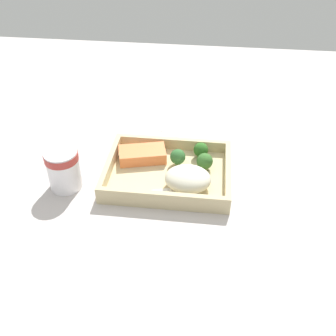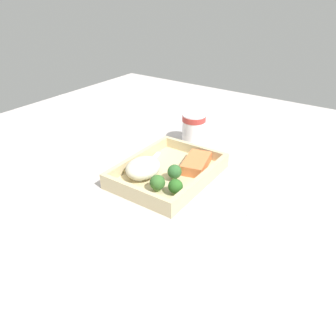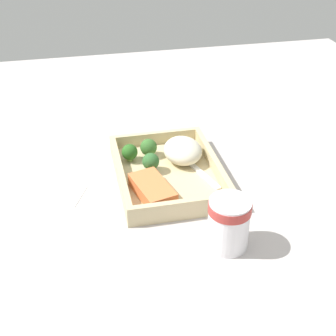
% 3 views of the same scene
% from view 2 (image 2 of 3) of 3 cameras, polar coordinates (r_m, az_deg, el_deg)
% --- Properties ---
extents(ground_plane, '(1.60, 1.60, 0.02)m').
position_cam_2_polar(ground_plane, '(0.85, 0.00, -2.15)').
color(ground_plane, '#B9B2AF').
extents(takeout_tray, '(0.28, 0.21, 0.01)m').
position_cam_2_polar(takeout_tray, '(0.85, 0.00, -1.23)').
color(takeout_tray, '#C9B689').
rests_on(takeout_tray, ground_plane).
extents(tray_rim, '(0.28, 0.21, 0.03)m').
position_cam_2_polar(tray_rim, '(0.84, 0.00, -0.06)').
color(tray_rim, '#C9B689').
rests_on(tray_rim, takeout_tray).
extents(salmon_fillet, '(0.12, 0.08, 0.03)m').
position_cam_2_polar(salmon_fillet, '(0.86, 4.93, 0.84)').
color(salmon_fillet, '#ED7B44').
rests_on(salmon_fillet, takeout_tray).
extents(mashed_potatoes, '(0.10, 0.08, 0.05)m').
position_cam_2_polar(mashed_potatoes, '(0.82, -4.34, 0.02)').
color(mashed_potatoes, beige).
rests_on(mashed_potatoes, takeout_tray).
extents(broccoli_floret_1, '(0.04, 0.04, 0.04)m').
position_cam_2_polar(broccoli_floret_1, '(0.80, 1.15, -0.69)').
color(broccoli_floret_1, '#799751').
rests_on(broccoli_floret_1, takeout_tray).
extents(broccoli_floret_2, '(0.03, 0.03, 0.04)m').
position_cam_2_polar(broccoli_floret_2, '(0.75, 1.30, -3.25)').
color(broccoli_floret_2, '#7FA759').
rests_on(broccoli_floret_2, takeout_tray).
extents(broccoli_floret_3, '(0.04, 0.04, 0.04)m').
position_cam_2_polar(broccoli_floret_3, '(0.76, -1.85, -2.59)').
color(broccoli_floret_3, '#769652').
rests_on(broccoli_floret_3, takeout_tray).
extents(fork, '(0.16, 0.06, 0.00)m').
position_cam_2_polar(fork, '(0.87, -3.65, 0.11)').
color(fork, white).
rests_on(fork, takeout_tray).
extents(paper_cup, '(0.07, 0.07, 0.09)m').
position_cam_2_polar(paper_cup, '(1.02, 4.48, 7.12)').
color(paper_cup, white).
rests_on(paper_cup, ground_plane).
extents(receipt_slip, '(0.12, 0.15, 0.00)m').
position_cam_2_polar(receipt_slip, '(0.76, 15.32, -6.70)').
color(receipt_slip, white).
rests_on(receipt_slip, ground_plane).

